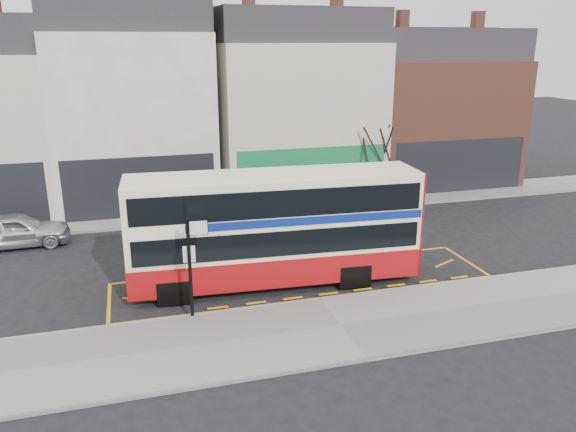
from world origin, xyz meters
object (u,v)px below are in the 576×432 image
object	(u,v)px
car_silver	(16,230)
car_white	(376,202)
double_decker_bus	(276,227)
car_grey	(279,207)
bus_stop_post	(191,259)
street_tree_right	(376,136)

from	to	relation	value
car_silver	car_white	xyz separation A→B (m)	(16.98, -0.14, -0.05)
double_decker_bus	car_white	world-z (taller)	double_decker_bus
car_silver	car_grey	xyz separation A→B (m)	(12.02, 0.58, -0.08)
car_white	car_silver	bearing A→B (deg)	79.22
double_decker_bus	bus_stop_post	world-z (taller)	double_decker_bus
car_grey	car_silver	bearing A→B (deg)	78.80
double_decker_bus	bus_stop_post	distance (m)	3.83
bus_stop_post	car_silver	distance (m)	11.18
bus_stop_post	street_tree_right	bearing A→B (deg)	49.28
car_silver	car_grey	bearing A→B (deg)	-89.05
car_silver	car_grey	world-z (taller)	car_silver
car_silver	bus_stop_post	bearing A→B (deg)	-145.13
car_silver	car_white	world-z (taller)	car_silver
bus_stop_post	car_grey	bearing A→B (deg)	65.06
bus_stop_post	car_white	xyz separation A→B (m)	(10.35, 8.76, -1.40)
bus_stop_post	car_silver	size ratio (longest dim) A/B	0.74
bus_stop_post	car_grey	xyz separation A→B (m)	(5.39, 9.48, -1.43)
car_white	double_decker_bus	bearing A→B (deg)	123.21
car_grey	street_tree_right	world-z (taller)	street_tree_right
street_tree_right	car_silver	bearing A→B (deg)	-172.79
car_silver	street_tree_right	size ratio (longest dim) A/B	0.81
double_decker_bus	bus_stop_post	size ratio (longest dim) A/B	3.21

